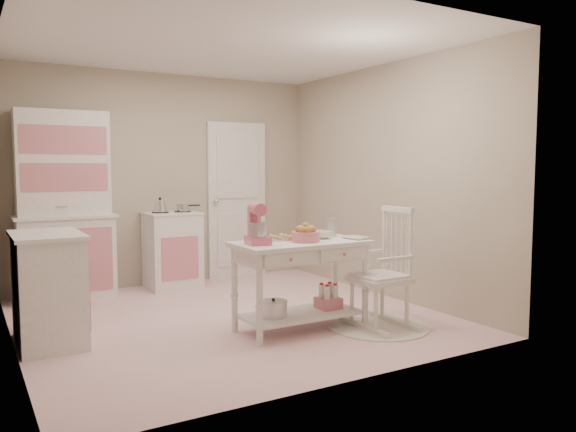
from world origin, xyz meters
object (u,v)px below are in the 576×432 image
Objects in this scene: stove at (172,250)px; rocking_chair at (380,268)px; bread_basket at (306,237)px; stand_mixer at (258,225)px; hutch at (64,205)px; work_table at (301,286)px; base_cabinet at (48,288)px.

rocking_chair is at bearing -67.55° from stove.
rocking_chair is 0.74m from bread_basket.
rocking_chair is (1.07, -2.59, 0.09)m from stove.
bread_basket is at bearing 1.52° from stand_mixer.
stand_mixer is (1.19, -2.32, -0.07)m from hutch.
rocking_chair is at bearing -5.84° from stand_mixer.
hutch is at bearing 124.31° from bread_basket.
stove is 3.68× the size of bread_basket.
work_table is at bearing 111.80° from bread_basket.
stand_mixer is at bearing -62.82° from hutch.
base_cabinet is 1.80m from stand_mixer.
hutch is 2.26× the size of stove.
hutch is 8.32× the size of bread_basket.
stove reaches higher than work_table.
stove is 2.80m from rocking_chair.
stove is at bearing 100.19° from work_table.
hutch is at bearing 124.55° from work_table.
hutch is 6.12× the size of stand_mixer.
base_cabinet is 3.68× the size of bread_basket.
rocking_chair is at bearing -20.86° from base_cabinet.
base_cabinet is at bearing 159.24° from bread_basket.
hutch is 2.91m from work_table.
rocking_chair is at bearing -21.18° from bread_basket.
hutch reaches higher than work_table.
bread_basket is at bearing -79.55° from stove.
work_table is (-0.66, 0.30, -0.15)m from rocking_chair.
work_table is at bearing 155.30° from rocking_chair.
bread_basket reaches higher than work_table.
stand_mixer reaches higher than stove.
work_table is 0.71m from stand_mixer.
rocking_chair is 4.40× the size of bread_basket.
hutch is at bearing 130.32° from rocking_chair.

